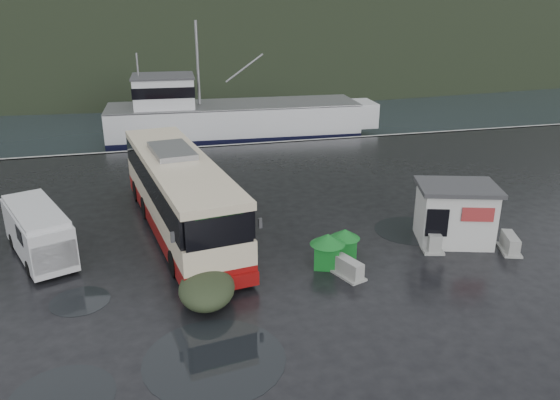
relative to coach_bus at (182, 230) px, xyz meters
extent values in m
plane|color=black|center=(1.53, -4.78, 0.00)|extent=(160.00, 160.00, 0.00)
cube|color=black|center=(1.53, 105.22, 0.00)|extent=(300.00, 180.00, 0.02)
cube|color=#999993|center=(1.53, 15.22, 0.00)|extent=(160.00, 0.60, 1.50)
ellipsoid|color=black|center=(11.53, 245.22, 0.00)|extent=(780.00, 540.00, 570.00)
cylinder|color=black|center=(0.18, -10.33, 0.01)|extent=(4.44, 4.44, 0.01)
cylinder|color=black|center=(-4.19, -11.01, 0.01)|extent=(2.96, 2.96, 0.01)
cylinder|color=black|center=(10.62, -2.70, 0.01)|extent=(3.41, 3.41, 0.01)
cylinder|color=black|center=(-4.16, -5.69, 0.01)|extent=(2.17, 2.17, 0.01)
camera|label=1|loc=(-1.26, -24.43, 10.51)|focal=35.00mm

